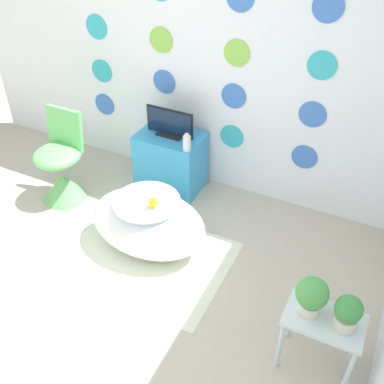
% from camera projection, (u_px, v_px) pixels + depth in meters
% --- Properties ---
extents(ground_plane, '(12.00, 12.00, 0.00)m').
position_uv_depth(ground_plane, '(57.00, 341.00, 2.96)').
color(ground_plane, '#BCB29E').
extents(wall_back_dotted, '(4.78, 0.05, 2.60)m').
position_uv_depth(wall_back_dotted, '(198.00, 46.00, 3.68)').
color(wall_back_dotted, white).
rests_on(wall_back_dotted, ground_plane).
extents(rug, '(1.27, 0.96, 0.01)m').
position_uv_depth(rug, '(147.00, 257.00, 3.57)').
color(rug, silver).
rests_on(rug, ground_plane).
extents(bathtub, '(0.96, 0.64, 0.47)m').
position_uv_depth(bathtub, '(148.00, 223.00, 3.54)').
color(bathtub, white).
rests_on(bathtub, ground_plane).
extents(rubber_duck, '(0.07, 0.08, 0.09)m').
position_uv_depth(rubber_duck, '(153.00, 202.00, 3.31)').
color(rubber_duck, yellow).
rests_on(rubber_duck, bathtub).
extents(chair, '(0.42, 0.42, 0.84)m').
position_uv_depth(chair, '(62.00, 172.00, 4.02)').
color(chair, '#66C166').
rests_on(chair, ground_plane).
extents(tv_cabinet, '(0.59, 0.41, 0.55)m').
position_uv_depth(tv_cabinet, '(171.00, 161.00, 4.17)').
color(tv_cabinet, '#389ED6').
rests_on(tv_cabinet, ground_plane).
extents(tv, '(0.45, 0.12, 0.26)m').
position_uv_depth(tv, '(170.00, 124.00, 3.93)').
color(tv, black).
rests_on(tv, tv_cabinet).
extents(vase, '(0.07, 0.07, 0.16)m').
position_uv_depth(vase, '(187.00, 143.00, 3.77)').
color(vase, white).
rests_on(vase, tv_cabinet).
extents(side_table, '(0.46, 0.29, 0.44)m').
position_uv_depth(side_table, '(322.00, 328.00, 2.63)').
color(side_table, silver).
rests_on(side_table, ground_plane).
extents(potted_plant_left, '(0.19, 0.19, 0.26)m').
position_uv_depth(potted_plant_left, '(312.00, 295.00, 2.53)').
color(potted_plant_left, beige).
rests_on(potted_plant_left, side_table).
extents(potted_plant_right, '(0.16, 0.16, 0.23)m').
position_uv_depth(potted_plant_right, '(348.00, 312.00, 2.46)').
color(potted_plant_right, beige).
rests_on(potted_plant_right, side_table).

